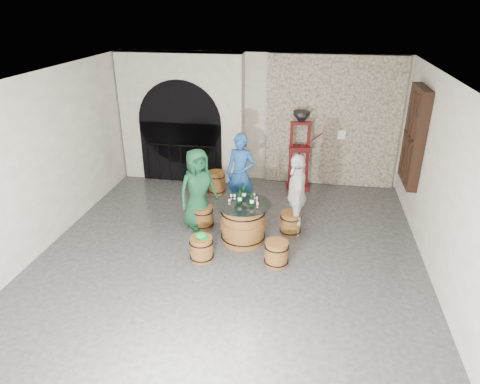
% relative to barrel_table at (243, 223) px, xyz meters
% --- Properties ---
extents(ground, '(8.00, 8.00, 0.00)m').
position_rel_barrel_table_xyz_m(ground, '(-0.15, -0.76, -0.40)').
color(ground, '#2B2B2D').
rests_on(ground, ground).
extents(wall_back, '(8.00, 0.00, 8.00)m').
position_rel_barrel_table_xyz_m(wall_back, '(-0.15, 3.24, 1.20)').
color(wall_back, beige).
rests_on(wall_back, ground).
extents(wall_front, '(8.00, 0.00, 8.00)m').
position_rel_barrel_table_xyz_m(wall_front, '(-0.15, -4.76, 1.20)').
color(wall_front, beige).
rests_on(wall_front, ground).
extents(wall_left, '(0.00, 8.00, 8.00)m').
position_rel_barrel_table_xyz_m(wall_left, '(-3.65, -0.76, 1.20)').
color(wall_left, beige).
rests_on(wall_left, ground).
extents(wall_right, '(0.00, 8.00, 8.00)m').
position_rel_barrel_table_xyz_m(wall_right, '(3.35, -0.76, 1.20)').
color(wall_right, beige).
rests_on(wall_right, ground).
extents(ceiling, '(8.00, 8.00, 0.00)m').
position_rel_barrel_table_xyz_m(ceiling, '(-0.15, -0.76, 2.80)').
color(ceiling, beige).
rests_on(ceiling, wall_back).
extents(stone_facing_panel, '(3.20, 0.12, 3.18)m').
position_rel_barrel_table_xyz_m(stone_facing_panel, '(1.65, 3.18, 1.20)').
color(stone_facing_panel, '#B3A98F').
rests_on(stone_facing_panel, ground).
extents(arched_opening, '(3.10, 0.60, 3.19)m').
position_rel_barrel_table_xyz_m(arched_opening, '(-2.05, 2.98, 1.18)').
color(arched_opening, beige).
rests_on(arched_opening, ground).
extents(shuttered_window, '(0.23, 1.10, 2.00)m').
position_rel_barrel_table_xyz_m(shuttered_window, '(3.23, 1.64, 1.40)').
color(shuttered_window, black).
rests_on(shuttered_window, wall_right).
extents(barrel_table, '(1.06, 1.06, 0.81)m').
position_rel_barrel_table_xyz_m(barrel_table, '(0.00, 0.00, 0.00)').
color(barrel_table, brown).
rests_on(barrel_table, ground).
extents(barrel_stool_left, '(0.44, 0.44, 0.46)m').
position_rel_barrel_table_xyz_m(barrel_stool_left, '(-0.91, 0.41, -0.18)').
color(barrel_stool_left, brown).
rests_on(barrel_stool_left, ground).
extents(barrel_stool_far, '(0.44, 0.44, 0.46)m').
position_rel_barrel_table_xyz_m(barrel_stool_far, '(-0.21, 0.98, -0.18)').
color(barrel_stool_far, brown).
rests_on(barrel_stool_far, ground).
extents(barrel_stool_right, '(0.44, 0.44, 0.46)m').
position_rel_barrel_table_xyz_m(barrel_stool_right, '(0.89, 0.46, -0.18)').
color(barrel_stool_right, brown).
rests_on(barrel_stool_right, ground).
extents(barrel_stool_near_right, '(0.44, 0.44, 0.46)m').
position_rel_barrel_table_xyz_m(barrel_stool_near_right, '(0.72, -0.70, -0.18)').
color(barrel_stool_near_right, brown).
rests_on(barrel_stool_near_right, ground).
extents(barrel_stool_near_left, '(0.44, 0.44, 0.46)m').
position_rel_barrel_table_xyz_m(barrel_stool_near_left, '(-0.63, -0.78, -0.18)').
color(barrel_stool_near_left, brown).
rests_on(barrel_stool_near_left, ground).
extents(green_cap, '(0.25, 0.20, 0.11)m').
position_rel_barrel_table_xyz_m(green_cap, '(-0.63, -0.78, 0.10)').
color(green_cap, '#0C8B33').
rests_on(green_cap, barrel_stool_near_left).
extents(person_green, '(0.97, 0.95, 1.68)m').
position_rel_barrel_table_xyz_m(person_green, '(-1.00, 0.45, 0.44)').
color(person_green, '#134528').
rests_on(person_green, ground).
extents(person_blue, '(0.73, 0.56, 1.79)m').
position_rel_barrel_table_xyz_m(person_blue, '(-0.27, 1.26, 0.49)').
color(person_blue, navy).
rests_on(person_blue, ground).
extents(person_white, '(0.47, 1.01, 1.68)m').
position_rel_barrel_table_xyz_m(person_white, '(0.97, 0.50, 0.44)').
color(person_white, silver).
rests_on(person_white, ground).
extents(wine_bottle_left, '(0.08, 0.08, 0.32)m').
position_rel_barrel_table_xyz_m(wine_bottle_left, '(-0.06, -0.01, 0.54)').
color(wine_bottle_left, black).
rests_on(wine_bottle_left, barrel_table).
extents(wine_bottle_center, '(0.08, 0.08, 0.32)m').
position_rel_barrel_table_xyz_m(wine_bottle_center, '(0.18, -0.07, 0.54)').
color(wine_bottle_center, black).
rests_on(wine_bottle_center, barrel_table).
extents(wine_bottle_right, '(0.08, 0.08, 0.32)m').
position_rel_barrel_table_xyz_m(wine_bottle_right, '(-0.02, 0.21, 0.54)').
color(wine_bottle_right, black).
rests_on(wine_bottle_right, barrel_table).
extents(tasting_glass_a, '(0.05, 0.05, 0.10)m').
position_rel_barrel_table_xyz_m(tasting_glass_a, '(-0.25, -0.06, 0.46)').
color(tasting_glass_a, '#B97124').
rests_on(tasting_glass_a, barrel_table).
extents(tasting_glass_b, '(0.05, 0.05, 0.10)m').
position_rel_barrel_table_xyz_m(tasting_glass_b, '(0.24, 0.13, 0.46)').
color(tasting_glass_b, '#B97124').
rests_on(tasting_glass_b, barrel_table).
extents(tasting_glass_c, '(0.05, 0.05, 0.10)m').
position_rel_barrel_table_xyz_m(tasting_glass_c, '(-0.20, 0.17, 0.46)').
color(tasting_glass_c, '#B97124').
rests_on(tasting_glass_c, barrel_table).
extents(tasting_glass_d, '(0.05, 0.05, 0.10)m').
position_rel_barrel_table_xyz_m(tasting_glass_d, '(0.17, 0.27, 0.46)').
color(tasting_glass_d, '#B97124').
rests_on(tasting_glass_d, barrel_table).
extents(tasting_glass_e, '(0.05, 0.05, 0.10)m').
position_rel_barrel_table_xyz_m(tasting_glass_e, '(0.29, -0.12, 0.46)').
color(tasting_glass_e, '#B97124').
rests_on(tasting_glass_e, barrel_table).
extents(tasting_glass_f, '(0.05, 0.05, 0.10)m').
position_rel_barrel_table_xyz_m(tasting_glass_f, '(-0.26, 0.16, 0.46)').
color(tasting_glass_f, '#B97124').
rests_on(tasting_glass_f, barrel_table).
extents(side_barrel, '(0.43, 0.43, 0.57)m').
position_rel_barrel_table_xyz_m(side_barrel, '(-1.00, 2.11, -0.12)').
color(side_barrel, brown).
rests_on(side_barrel, ground).
extents(corking_press, '(0.84, 0.52, 1.96)m').
position_rel_barrel_table_xyz_m(corking_press, '(0.92, 2.74, 0.73)').
color(corking_press, '#500D0E').
rests_on(corking_press, ground).
extents(control_box, '(0.18, 0.10, 0.22)m').
position_rel_barrel_table_xyz_m(control_box, '(1.90, 3.10, 0.95)').
color(control_box, silver).
rests_on(control_box, wall_back).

